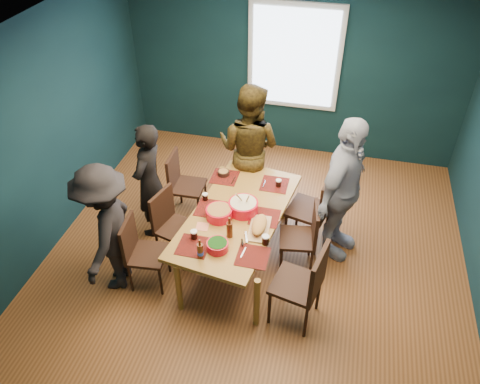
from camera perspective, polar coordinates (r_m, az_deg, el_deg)
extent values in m
cube|color=brown|center=(5.85, 1.99, -7.53)|extent=(5.00, 5.00, 0.01)
cube|color=silver|center=(4.34, 2.79, 18.20)|extent=(5.00, 5.00, 0.01)
cube|color=#0D292E|center=(5.89, -22.37, 6.44)|extent=(0.01, 5.00, 2.70)
cube|color=#0D292E|center=(7.14, 6.56, 14.63)|extent=(5.00, 0.01, 2.70)
cube|color=#0D292E|center=(3.30, -7.23, -21.49)|extent=(5.00, 0.01, 2.70)
cube|color=silver|center=(7.03, 6.64, 16.02)|extent=(1.35, 0.06, 1.55)
cube|color=olive|center=(5.31, -0.34, -2.76)|extent=(1.23, 2.03, 0.05)
cylinder|color=olive|center=(5.08, -7.48, -11.48)|extent=(0.07, 0.07, 0.68)
cylinder|color=olive|center=(4.91, 2.05, -13.33)|extent=(0.07, 0.07, 0.68)
cylinder|color=olive|center=(6.28, -2.13, 0.46)|extent=(0.07, 0.07, 0.68)
cylinder|color=olive|center=(6.15, 5.46, -0.67)|extent=(0.07, 0.07, 0.68)
cube|color=black|center=(6.17, -6.34, 0.66)|extent=(0.43, 0.43, 0.04)
cube|color=black|center=(6.08, -8.19, 2.72)|extent=(0.05, 0.42, 0.45)
cylinder|color=black|center=(6.23, -8.22, -1.80)|extent=(0.03, 0.03, 0.42)
cylinder|color=black|center=(6.14, -5.08, -2.24)|extent=(0.03, 0.03, 0.42)
cylinder|color=black|center=(6.49, -7.25, 0.17)|extent=(0.03, 0.03, 0.42)
cylinder|color=black|center=(6.40, -4.22, -0.22)|extent=(0.03, 0.03, 0.42)
cube|color=black|center=(5.56, -7.69, -4.45)|extent=(0.51, 0.51, 0.04)
cube|color=black|center=(5.49, -9.50, -1.90)|extent=(0.15, 0.41, 0.45)
cylinder|color=black|center=(5.71, -9.99, -6.60)|extent=(0.03, 0.03, 0.42)
cylinder|color=black|center=(5.55, -7.04, -7.90)|extent=(0.03, 0.03, 0.42)
cylinder|color=black|center=(5.90, -7.93, -4.51)|extent=(0.03, 0.03, 0.42)
cylinder|color=black|center=(5.75, -5.04, -5.70)|extent=(0.03, 0.03, 0.42)
cube|color=black|center=(5.33, -11.21, -7.49)|extent=(0.44, 0.44, 0.04)
cube|color=black|center=(5.22, -13.45, -5.39)|extent=(0.08, 0.41, 0.44)
cylinder|color=black|center=(5.43, -13.21, -10.22)|extent=(0.03, 0.03, 0.41)
cylinder|color=black|center=(5.33, -9.65, -10.72)|extent=(0.03, 0.03, 0.41)
cylinder|color=black|center=(5.65, -12.12, -7.64)|extent=(0.03, 0.03, 0.41)
cylinder|color=black|center=(5.56, -8.70, -8.07)|extent=(0.03, 0.03, 0.41)
cube|color=black|center=(5.75, 8.33, -2.14)|extent=(0.56, 0.56, 0.04)
cube|color=black|center=(5.53, 10.62, -0.59)|extent=(0.15, 0.46, 0.51)
cylinder|color=black|center=(5.82, 5.56, -4.65)|extent=(0.04, 0.04, 0.48)
cylinder|color=black|center=(5.74, 9.25, -5.86)|extent=(0.04, 0.04, 0.48)
cylinder|color=black|center=(6.11, 7.03, -2.37)|extent=(0.04, 0.04, 0.48)
cylinder|color=black|center=(6.02, 10.55, -3.48)|extent=(0.04, 0.04, 0.48)
cube|color=black|center=(5.45, 7.00, -5.63)|extent=(0.46, 0.46, 0.04)
cube|color=black|center=(5.30, 9.17, -3.85)|extent=(0.10, 0.40, 0.44)
cylinder|color=black|center=(5.48, 5.02, -8.49)|extent=(0.03, 0.03, 0.41)
cylinder|color=black|center=(5.50, 8.66, -8.65)|extent=(0.03, 0.03, 0.41)
cylinder|color=black|center=(5.72, 5.08, -5.98)|extent=(0.03, 0.03, 0.41)
cylinder|color=black|center=(5.74, 8.54, -6.14)|extent=(0.03, 0.03, 0.41)
cube|color=black|center=(4.89, 6.85, -11.12)|extent=(0.55, 0.55, 0.04)
cube|color=black|center=(4.65, 9.56, -9.70)|extent=(0.14, 0.46, 0.51)
cylinder|color=black|center=(5.01, 3.60, -13.91)|extent=(0.04, 0.04, 0.48)
cylinder|color=black|center=(4.94, 8.01, -15.41)|extent=(0.04, 0.04, 0.48)
cylinder|color=black|center=(5.25, 5.35, -10.78)|extent=(0.04, 0.04, 0.48)
cylinder|color=black|center=(5.18, 9.53, -12.15)|extent=(0.04, 0.04, 0.48)
imported|color=black|center=(5.79, -10.99, 1.29)|extent=(0.40, 0.58, 1.54)
imported|color=black|center=(6.08, 1.10, 5.37)|extent=(0.98, 0.83, 1.77)
imported|color=white|center=(5.42, 12.40, 0.17)|extent=(0.80, 1.17, 1.84)
imported|color=black|center=(5.18, -15.91, -4.44)|extent=(0.72, 1.09, 1.59)
cylinder|color=red|center=(5.20, -2.56, -2.62)|extent=(0.30, 0.30, 0.12)
cylinder|color=#639C38|center=(5.16, -2.58, -2.16)|extent=(0.26, 0.26, 0.02)
cylinder|color=red|center=(5.27, 0.40, -1.83)|extent=(0.34, 0.34, 0.13)
cylinder|color=beige|center=(5.23, 0.40, -1.31)|extent=(0.30, 0.30, 0.02)
cylinder|color=tan|center=(5.19, 0.89, -0.96)|extent=(0.10, 0.18, 0.27)
cylinder|color=tan|center=(5.20, 0.04, -0.83)|extent=(0.08, 0.19, 0.27)
cylinder|color=red|center=(4.84, -2.76, -6.59)|extent=(0.23, 0.23, 0.09)
cylinder|color=#184A12|center=(4.81, -2.77, -6.23)|extent=(0.20, 0.20, 0.02)
cube|color=tan|center=(5.09, 2.35, -4.50)|extent=(0.23, 0.44, 0.02)
ellipsoid|color=#B1863F|center=(5.05, 2.37, -4.00)|extent=(0.17, 0.35, 0.10)
cube|color=silver|center=(4.97, 0.77, -5.49)|extent=(0.07, 0.17, 0.00)
cylinder|color=black|center=(4.90, 0.28, -6.17)|extent=(0.05, 0.10, 0.02)
sphere|color=#205914|center=(4.97, 2.15, -4.67)|extent=(0.03, 0.03, 0.03)
sphere|color=#205914|center=(5.04, 2.37, -3.96)|extent=(0.03, 0.03, 0.03)
sphere|color=#205914|center=(5.11, 2.59, -3.26)|extent=(0.03, 0.03, 0.03)
cylinder|color=black|center=(5.85, -2.03, 2.33)|extent=(0.15, 0.15, 0.06)
cylinder|color=#639C38|center=(5.83, -2.04, 2.53)|extent=(0.12, 0.12, 0.01)
cylinder|color=#491F0D|center=(4.75, -4.87, -7.17)|extent=(0.06, 0.06, 0.17)
cylinder|color=#491F0D|center=(4.66, -4.95, -6.13)|extent=(0.03, 0.03, 0.07)
cylinder|color=#1A3BB9|center=(4.77, -4.85, -7.42)|extent=(0.07, 0.07, 0.04)
cylinder|color=#491F0D|center=(4.95, -1.28, -4.62)|extent=(0.07, 0.07, 0.19)
cylinder|color=#491F0D|center=(4.86, -1.30, -3.49)|extent=(0.03, 0.03, 0.07)
cylinder|color=black|center=(4.97, -5.63, -5.22)|extent=(0.07, 0.07, 0.10)
cylinder|color=white|center=(4.94, -5.66, -4.83)|extent=(0.08, 0.08, 0.02)
cylinder|color=black|center=(4.90, 3.12, -5.86)|extent=(0.07, 0.07, 0.11)
cylinder|color=white|center=(4.86, 3.14, -5.46)|extent=(0.08, 0.08, 0.02)
cylinder|color=black|center=(5.66, 4.71, 1.07)|extent=(0.07, 0.07, 0.09)
cylinder|color=white|center=(5.64, 4.73, 1.42)|extent=(0.07, 0.07, 0.01)
cylinder|color=black|center=(5.46, -4.26, -0.61)|extent=(0.06, 0.06, 0.09)
cylinder|color=white|center=(5.43, -4.28, -0.29)|extent=(0.07, 0.07, 0.01)
cube|color=#E17F5E|center=(5.23, 3.98, -3.24)|extent=(0.18, 0.18, 0.00)
cube|color=#E17F5E|center=(5.13, -4.62, -4.22)|extent=(0.15, 0.15, 0.00)
cube|color=#E17F5E|center=(4.78, 1.85, -8.08)|extent=(0.15, 0.15, 0.00)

